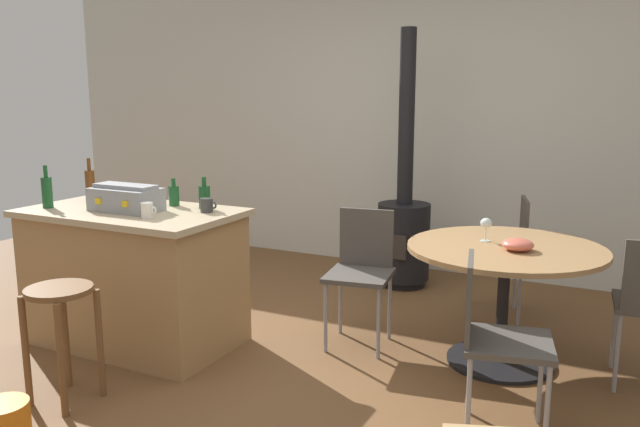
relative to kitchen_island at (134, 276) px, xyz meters
name	(u,v)px	position (x,y,z in m)	size (l,w,h in m)	color
ground_plane	(278,365)	(1.03, 0.09, -0.45)	(8.80, 8.80, 0.00)	brown
back_wall	(416,122)	(1.03, 2.61, 0.90)	(8.00, 0.10, 2.70)	beige
kitchen_island	(134,276)	(0.00, 0.00, 0.00)	(1.37, 0.79, 0.89)	#A37A4C
wooden_stool	(61,317)	(0.24, -0.80, 0.02)	(0.34, 0.34, 0.63)	brown
dining_table	(504,273)	(2.21, 0.73, 0.12)	(1.16, 1.16, 0.73)	black
folding_chair_near	(494,332)	(2.33, -0.13, 0.07)	(0.48, 0.48, 0.87)	#47423D
folding_chair_left	(505,246)	(2.06, 1.57, 0.08)	(0.49, 0.49, 0.88)	#47423D
folding_chair_right	(362,266)	(1.32, 0.66, 0.07)	(0.46, 0.46, 0.87)	#47423D
wood_stove	(404,225)	(1.15, 1.97, 0.08)	(0.44, 0.45, 2.13)	black
toolbox	(126,198)	(0.01, -0.04, 0.52)	(0.44, 0.25, 0.17)	gray
bottle_0	(204,196)	(0.40, 0.24, 0.52)	(0.07, 0.07, 0.21)	#194C23
bottle_1	(47,191)	(-0.52, -0.19, 0.55)	(0.07, 0.07, 0.28)	#194C23
bottle_2	(174,195)	(0.16, 0.24, 0.51)	(0.07, 0.07, 0.18)	#194C23
bottle_3	(90,185)	(-0.45, 0.10, 0.56)	(0.06, 0.06, 0.30)	#603314
cup_0	(103,197)	(-0.30, 0.07, 0.49)	(0.11, 0.07, 0.10)	tan
cup_1	(147,210)	(0.29, -0.17, 0.49)	(0.11, 0.07, 0.09)	white
cup_2	(207,205)	(0.49, 0.15, 0.49)	(0.12, 0.08, 0.09)	#383838
cup_3	(117,195)	(-0.33, 0.22, 0.48)	(0.11, 0.07, 0.08)	#383838
wine_glass	(486,224)	(2.08, 0.80, 0.39)	(0.07, 0.07, 0.14)	silver
serving_bowl	(518,245)	(2.29, 0.65, 0.32)	(0.18, 0.18, 0.07)	#DB6651
plastic_bucket	(4,427)	(0.37, -1.28, -0.33)	(0.23, 0.23, 0.23)	orange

